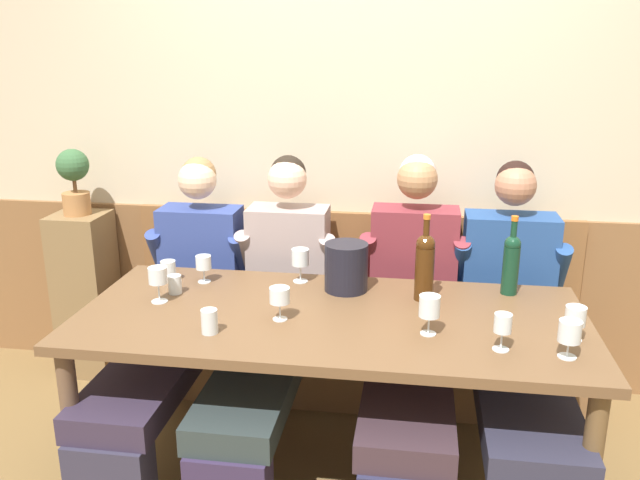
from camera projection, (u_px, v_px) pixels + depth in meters
name	position (u px, v px, depth m)	size (l,w,h in m)	color
room_wall_back	(357.00, 121.00, 3.35)	(6.80, 0.08, 2.80)	#C5B69A
wood_wainscot_panel	(353.00, 296.00, 3.57)	(6.80, 0.03, 0.93)	brown
wall_bench	(349.00, 343.00, 3.43)	(2.32, 0.42, 0.94)	brown
dining_table	(331.00, 332.00, 2.64)	(2.02, 0.90, 0.75)	brown
person_right_seat	(177.00, 309.00, 3.06)	(0.51, 1.32, 1.24)	#2E2B3E
person_center_left_seat	(273.00, 312.00, 3.01)	(0.50, 1.33, 1.26)	#2F2441
person_left_seat	(411.00, 320.00, 2.91)	(0.52, 1.32, 1.28)	#252641
person_center_right_seat	(516.00, 328.00, 2.85)	(0.54, 1.32, 1.26)	#31283C
ice_bucket	(346.00, 267.00, 2.84)	(0.19, 0.19, 0.21)	black
wine_bottle_clear_water	(511.00, 262.00, 2.79)	(0.07, 0.07, 0.34)	#123824
wine_bottle_green_tall	(425.00, 265.00, 2.72)	(0.08, 0.08, 0.37)	#41240C
wine_glass_center_rear	(280.00, 297.00, 2.54)	(0.08, 0.08, 0.13)	silver
wine_glass_near_bucket	(158.00, 277.00, 2.71)	(0.08, 0.08, 0.15)	silver
wine_glass_mid_left	(429.00, 308.00, 2.41)	(0.08, 0.08, 0.15)	silver
wine_glass_left_end	(575.00, 318.00, 2.36)	(0.07, 0.07, 0.13)	silver
wine_glass_by_bottle	(300.00, 259.00, 2.94)	(0.08, 0.08, 0.15)	silver
wine_glass_center_front	(204.00, 264.00, 2.94)	(0.07, 0.07, 0.12)	silver
wine_glass_mid_right	(503.00, 325.00, 2.28)	(0.06, 0.06, 0.14)	silver
wine_glass_right_end	(570.00, 332.00, 2.23)	(0.08, 0.08, 0.14)	silver
water_tumbler_left	(168.00, 271.00, 2.97)	(0.07, 0.07, 0.10)	silver
water_tumbler_center	(209.00, 321.00, 2.43)	(0.06, 0.06, 0.09)	silver
water_tumbler_right	(175.00, 284.00, 2.82)	(0.06, 0.06, 0.08)	silver
corner_pedestal	(87.00, 294.00, 3.62)	(0.28, 0.28, 0.91)	brown
potted_plant	(74.00, 178.00, 3.43)	(0.17, 0.17, 0.35)	#AA7242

